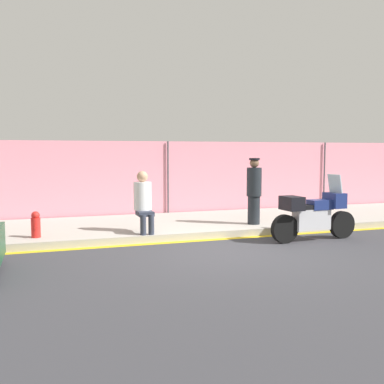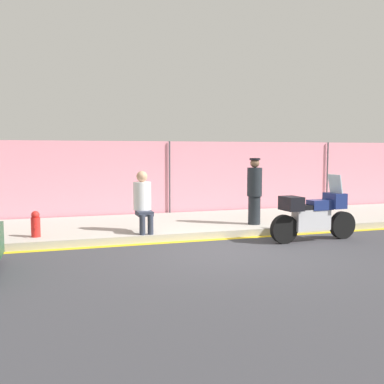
% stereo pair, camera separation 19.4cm
% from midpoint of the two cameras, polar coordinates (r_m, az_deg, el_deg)
% --- Properties ---
extents(ground_plane, '(120.00, 120.00, 0.00)m').
position_cam_midpoint_polar(ground_plane, '(8.96, 4.78, -7.62)').
color(ground_plane, '#38383D').
extents(sidewalk, '(40.34, 3.42, 0.17)m').
position_cam_midpoint_polar(sidewalk, '(11.80, -1.25, -4.10)').
color(sidewalk, '#ADA89E').
rests_on(sidewalk, ground_plane).
extents(curb_paint_stripe, '(40.34, 0.18, 0.01)m').
position_cam_midpoint_polar(curb_paint_stripe, '(10.14, 1.84, -6.09)').
color(curb_paint_stripe, gold).
rests_on(curb_paint_stripe, ground_plane).
extents(storefront_fence, '(38.32, 0.17, 2.28)m').
position_cam_midpoint_polar(storefront_fence, '(13.40, -3.58, 1.56)').
color(storefront_fence, pink).
rests_on(storefront_fence, ground_plane).
extents(motorcycle, '(2.17, 0.57, 1.47)m').
position_cam_midpoint_polar(motorcycle, '(10.30, 14.67, -2.74)').
color(motorcycle, black).
rests_on(motorcycle, ground_plane).
extents(officer_standing, '(0.37, 0.37, 1.65)m').
position_cam_midpoint_polar(officer_standing, '(11.29, 7.40, 0.19)').
color(officer_standing, '#1E2328').
rests_on(officer_standing, sidewalk).
extents(person_seated_on_curb, '(0.40, 0.71, 1.38)m').
position_cam_midpoint_polar(person_seated_on_curb, '(10.16, -6.77, -0.82)').
color(person_seated_on_curb, '#2D3342').
rests_on(person_seated_on_curb, sidewalk).
extents(fire_hydrant, '(0.19, 0.24, 0.56)m').
position_cam_midpoint_polar(fire_hydrant, '(10.09, -19.75, -3.92)').
color(fire_hydrant, red).
rests_on(fire_hydrant, sidewalk).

